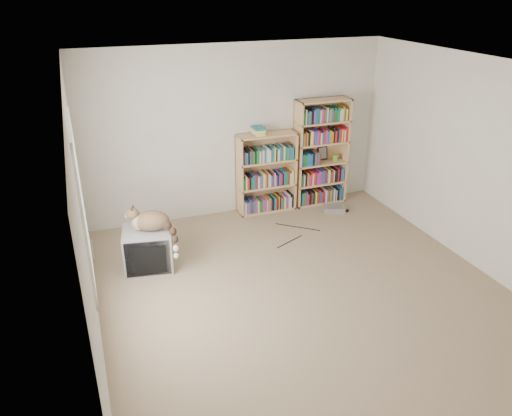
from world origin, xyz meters
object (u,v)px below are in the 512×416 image
object	(u,v)px
crt_tv	(148,248)
bookcase_tall	(320,155)
bookcase_short	(266,176)
cat	(155,224)
dvd_player	(334,208)

from	to	relation	value
crt_tv	bookcase_tall	world-z (taller)	bookcase_tall
crt_tv	bookcase_short	distance (m)	2.28
bookcase_short	crt_tv	bearing A→B (deg)	-151.15
bookcase_tall	crt_tv	bearing A→B (deg)	-159.34
cat	dvd_player	size ratio (longest dim) A/B	1.92
dvd_player	cat	bearing A→B (deg)	-144.12
cat	dvd_player	xyz separation A→B (m)	(2.86, 0.74, -0.55)
bookcase_tall	dvd_player	distance (m)	0.86
bookcase_short	bookcase_tall	bearing A→B (deg)	-0.17
bookcase_tall	dvd_player	world-z (taller)	bookcase_tall
crt_tv	bookcase_tall	xyz separation A→B (m)	(2.88, 1.09, 0.54)
bookcase_short	dvd_player	xyz separation A→B (m)	(0.98, -0.41, -0.52)
bookcase_tall	dvd_player	size ratio (longest dim) A/B	5.16
dvd_player	bookcase_tall	bearing A→B (deg)	122.25
cat	bookcase_short	xyz separation A→B (m)	(1.88, 1.15, -0.04)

